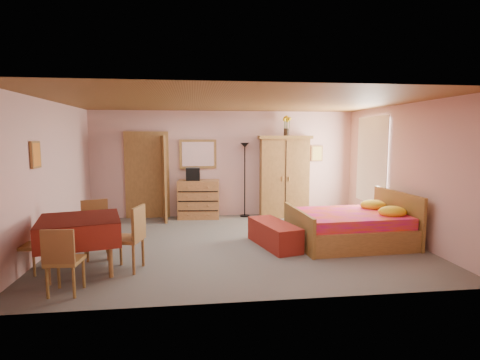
{
  "coord_description": "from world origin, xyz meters",
  "views": [
    {
      "loc": [
        -0.78,
        -6.76,
        1.99
      ],
      "look_at": [
        0.1,
        0.3,
        1.15
      ],
      "focal_mm": 28.0,
      "sensor_mm": 36.0,
      "label": 1
    }
  ],
  "objects": [
    {
      "name": "floor",
      "position": [
        0.0,
        0.0,
        0.0
      ],
      "size": [
        6.5,
        6.5,
        0.0
      ],
      "primitive_type": "plane",
      "color": "#615C56",
      "rests_on": "ground"
    },
    {
      "name": "ceiling",
      "position": [
        0.0,
        0.0,
        2.6
      ],
      "size": [
        6.5,
        6.5,
        0.0
      ],
      "primitive_type": "plane",
      "rotation": [
        3.14,
        0.0,
        0.0
      ],
      "color": "brown",
      "rests_on": "wall_back"
    },
    {
      "name": "wall_back",
      "position": [
        0.0,
        2.5,
        1.3
      ],
      "size": [
        6.5,
        0.1,
        2.6
      ],
      "primitive_type": "cube",
      "color": "#C79790",
      "rests_on": "floor"
    },
    {
      "name": "wall_front",
      "position": [
        0.0,
        -2.5,
        1.3
      ],
      "size": [
        6.5,
        0.1,
        2.6
      ],
      "primitive_type": "cube",
      "color": "#C79790",
      "rests_on": "floor"
    },
    {
      "name": "wall_left",
      "position": [
        -3.25,
        0.0,
        1.3
      ],
      "size": [
        0.1,
        5.0,
        2.6
      ],
      "primitive_type": "cube",
      "color": "#C79790",
      "rests_on": "floor"
    },
    {
      "name": "wall_right",
      "position": [
        3.25,
        0.0,
        1.3
      ],
      "size": [
        0.1,
        5.0,
        2.6
      ],
      "primitive_type": "cube",
      "color": "#C79790",
      "rests_on": "floor"
    },
    {
      "name": "doorway",
      "position": [
        -1.9,
        2.47,
        1.02
      ],
      "size": [
        1.06,
        0.12,
        2.15
      ],
      "primitive_type": "cube",
      "color": "#9E6B35",
      "rests_on": "floor"
    },
    {
      "name": "window",
      "position": [
        3.21,
        1.2,
        1.45
      ],
      "size": [
        0.08,
        1.4,
        1.95
      ],
      "primitive_type": "cube",
      "color": "white",
      "rests_on": "wall_right"
    },
    {
      "name": "picture_left",
      "position": [
        -3.22,
        -0.6,
        1.7
      ],
      "size": [
        0.04,
        0.32,
        0.42
      ],
      "primitive_type": "cube",
      "color": "orange",
      "rests_on": "wall_left"
    },
    {
      "name": "picture_back",
      "position": [
        2.35,
        2.47,
        1.55
      ],
      "size": [
        0.3,
        0.04,
        0.4
      ],
      "primitive_type": "cube",
      "color": "#D8BF59",
      "rests_on": "wall_back"
    },
    {
      "name": "chest_of_drawers",
      "position": [
        -0.67,
        2.25,
        0.46
      ],
      "size": [
        1.02,
        0.57,
        0.93
      ],
      "primitive_type": "cube",
      "rotation": [
        0.0,
        0.0,
        -0.09
      ],
      "color": "#A76938",
      "rests_on": "floor"
    },
    {
      "name": "wall_mirror",
      "position": [
        -0.67,
        2.46,
        1.55
      ],
      "size": [
        0.9,
        0.11,
        0.71
      ],
      "primitive_type": "cube",
      "rotation": [
        0.0,
        0.0,
        0.07
      ],
      "color": "white",
      "rests_on": "wall_back"
    },
    {
      "name": "stereo",
      "position": [
        -0.8,
        2.23,
        1.08
      ],
      "size": [
        0.34,
        0.25,
        0.31
      ],
      "primitive_type": "cube",
      "rotation": [
        0.0,
        0.0,
        -0.05
      ],
      "color": "black",
      "rests_on": "chest_of_drawers"
    },
    {
      "name": "floor_lamp",
      "position": [
        0.47,
        2.3,
        0.91
      ],
      "size": [
        0.24,
        0.24,
        1.83
      ],
      "primitive_type": "cube",
      "rotation": [
        0.0,
        0.0,
        -0.04
      ],
      "color": "black",
      "rests_on": "floor"
    },
    {
      "name": "wardrobe",
      "position": [
        1.43,
        2.2,
        1.0
      ],
      "size": [
        1.32,
        0.75,
        2.0
      ],
      "primitive_type": "cube",
      "rotation": [
        0.0,
        0.0,
        -0.07
      ],
      "color": "olive",
      "rests_on": "floor"
    },
    {
      "name": "sunflower_vase",
      "position": [
        1.48,
        2.22,
        2.24
      ],
      "size": [
        0.21,
        0.21,
        0.48
      ],
      "primitive_type": "cube",
      "rotation": [
        0.0,
        0.0,
        -0.08
      ],
      "color": "yellow",
      "rests_on": "wardrobe"
    },
    {
      "name": "bed",
      "position": [
        2.07,
        -0.26,
        0.47
      ],
      "size": [
        2.12,
        1.71,
        0.95
      ],
      "primitive_type": "cube",
      "rotation": [
        0.0,
        0.0,
        0.05
      ],
      "color": "#D01480",
      "rests_on": "floor"
    },
    {
      "name": "bench",
      "position": [
        0.65,
        -0.28,
        0.22
      ],
      "size": [
        0.79,
        1.38,
        0.43
      ],
      "primitive_type": "cube",
      "rotation": [
        0.0,
        0.0,
        0.25
      ],
      "color": "maroon",
      "rests_on": "floor"
    },
    {
      "name": "dining_table",
      "position": [
        -2.44,
        -1.18,
        0.4
      ],
      "size": [
        1.33,
        1.33,
        0.81
      ],
      "primitive_type": "cube",
      "rotation": [
        0.0,
        0.0,
        0.24
      ],
      "color": "maroon",
      "rests_on": "floor"
    },
    {
      "name": "chair_south",
      "position": [
        -2.41,
        -1.96,
        0.44
      ],
      "size": [
        0.43,
        0.43,
        0.87
      ],
      "primitive_type": "cube",
      "rotation": [
        0.0,
        0.0,
        -0.08
      ],
      "color": "olive",
      "rests_on": "floor"
    },
    {
      "name": "chair_north",
      "position": [
        -2.37,
        -0.54,
        0.47
      ],
      "size": [
        0.55,
        0.55,
        0.93
      ],
      "primitive_type": "cube",
      "rotation": [
        0.0,
        0.0,
        3.5
      ],
      "color": "#9F6A35",
      "rests_on": "floor"
    },
    {
      "name": "chair_west",
      "position": [
        -3.2,
        -1.16,
        0.42
      ],
      "size": [
        0.38,
        0.38,
        0.83
      ],
      "primitive_type": "cube",
      "rotation": [
        0.0,
        0.0,
        -1.59
      ],
      "color": "olive",
      "rests_on": "floor"
    },
    {
      "name": "chair_east",
      "position": [
        -1.79,
        -1.2,
        0.48
      ],
      "size": [
        0.53,
        0.53,
        0.97
      ],
      "primitive_type": "cube",
      "rotation": [
        0.0,
        0.0,
        1.32
      ],
      "color": "#8F5E30",
      "rests_on": "floor"
    }
  ]
}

